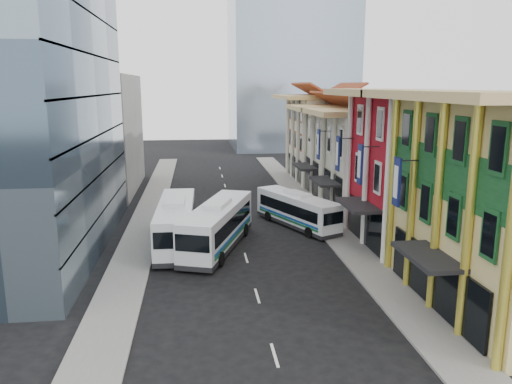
{
  "coord_description": "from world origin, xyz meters",
  "views": [
    {
      "loc": [
        -3.48,
        -20.65,
        12.77
      ],
      "look_at": [
        1.26,
        19.25,
        4.16
      ],
      "focal_mm": 35.0,
      "sensor_mm": 36.0,
      "label": 1
    }
  ],
  "objects": [
    {
      "name": "ground",
      "position": [
        0.0,
        0.0,
        0.0
      ],
      "size": [
        200.0,
        200.0,
        0.0
      ],
      "primitive_type": "plane",
      "color": "black",
      "rests_on": "ground"
    },
    {
      "name": "sidewalk_right",
      "position": [
        8.5,
        22.0,
        0.07
      ],
      "size": [
        3.0,
        90.0,
        0.15
      ],
      "primitive_type": "cube",
      "color": "slate",
      "rests_on": "ground"
    },
    {
      "name": "sidewalk_left",
      "position": [
        -8.5,
        22.0,
        0.07
      ],
      "size": [
        3.0,
        90.0,
        0.15
      ],
      "primitive_type": "cube",
      "color": "slate",
      "rests_on": "ground"
    },
    {
      "name": "shophouse_tan",
      "position": [
        14.0,
        5.0,
        6.0
      ],
      "size": [
        8.0,
        14.0,
        12.0
      ],
      "primitive_type": "cube",
      "color": "#CFBF77",
      "rests_on": "ground"
    },
    {
      "name": "shophouse_red",
      "position": [
        14.0,
        17.0,
        6.0
      ],
      "size": [
        8.0,
        10.0,
        12.0
      ],
      "primitive_type": "cube",
      "color": "#AD1320",
      "rests_on": "ground"
    },
    {
      "name": "shophouse_cream_near",
      "position": [
        14.0,
        26.5,
        5.0
      ],
      "size": [
        8.0,
        9.0,
        10.0
      ],
      "primitive_type": "cube",
      "color": "silver",
      "rests_on": "ground"
    },
    {
      "name": "shophouse_cream_mid",
      "position": [
        14.0,
        35.5,
        5.0
      ],
      "size": [
        8.0,
        9.0,
        10.0
      ],
      "primitive_type": "cube",
      "color": "silver",
      "rests_on": "ground"
    },
    {
      "name": "shophouse_cream_far",
      "position": [
        14.0,
        46.0,
        5.5
      ],
      "size": [
        8.0,
        12.0,
        11.0
      ],
      "primitive_type": "cube",
      "color": "silver",
      "rests_on": "ground"
    },
    {
      "name": "office_tower",
      "position": [
        -17.0,
        19.0,
        15.0
      ],
      "size": [
        12.0,
        26.0,
        30.0
      ],
      "primitive_type": "cube",
      "color": "#384A59",
      "rests_on": "ground"
    },
    {
      "name": "office_block_far",
      "position": [
        -16.0,
        42.0,
        7.0
      ],
      "size": [
        10.0,
        18.0,
        14.0
      ],
      "primitive_type": "cube",
      "color": "gray",
      "rests_on": "ground"
    },
    {
      "name": "bus_left_near",
      "position": [
        -2.0,
        17.58,
        1.94
      ],
      "size": [
        6.64,
        12.37,
        3.88
      ],
      "primitive_type": null,
      "rotation": [
        0.0,
        0.0,
        -0.33
      ],
      "color": "white",
      "rests_on": "ground"
    },
    {
      "name": "bus_left_far",
      "position": [
        -5.32,
        18.75,
        1.94
      ],
      "size": [
        3.07,
        12.13,
        3.87
      ],
      "primitive_type": null,
      "rotation": [
        0.0,
        0.0,
        -0.02
      ],
      "color": "white",
      "rests_on": "ground"
    },
    {
      "name": "bus_right",
      "position": [
        5.5,
        22.97,
        1.64
      ],
      "size": [
        6.47,
        10.29,
        3.28
      ],
      "primitive_type": null,
      "rotation": [
        0.0,
        0.0,
        0.43
      ],
      "color": "white",
      "rests_on": "ground"
    }
  ]
}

